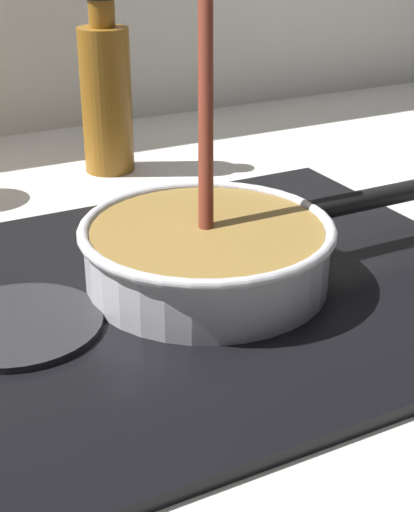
# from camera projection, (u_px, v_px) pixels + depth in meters

# --- Properties ---
(ground) EXTENTS (2.40, 1.60, 0.04)m
(ground) POSITION_uv_depth(u_px,v_px,m) (203.00, 427.00, 0.58)
(ground) COLOR beige
(hob_plate) EXTENTS (0.56, 0.48, 0.01)m
(hob_plate) POSITION_uv_depth(u_px,v_px,m) (207.00, 288.00, 0.73)
(hob_plate) COLOR black
(hob_plate) RESTS_ON ground
(burner_ring) EXTENTS (0.20, 0.20, 0.01)m
(burner_ring) POSITION_uv_depth(u_px,v_px,m) (207.00, 279.00, 0.73)
(burner_ring) COLOR #592D0C
(burner_ring) RESTS_ON hob_plate
(spare_burner) EXTENTS (0.14, 0.14, 0.01)m
(spare_burner) POSITION_uv_depth(u_px,v_px,m) (19.00, 324.00, 0.65)
(spare_burner) COLOR #262628
(spare_burner) RESTS_ON hob_plate
(cooking_pan) EXTENTS (0.39, 0.24, 0.27)m
(cooking_pan) POSITION_uv_depth(u_px,v_px,m) (209.00, 250.00, 0.71)
(cooking_pan) COLOR silver
(cooking_pan) RESTS_ON hob_plate
(sauce_bottle) EXTENTS (0.07, 0.07, 0.24)m
(sauce_bottle) POSITION_uv_depth(u_px,v_px,m) (106.00, 95.00, 1.02)
(sauce_bottle) COLOR #8C5919
(sauce_bottle) RESTS_ON ground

